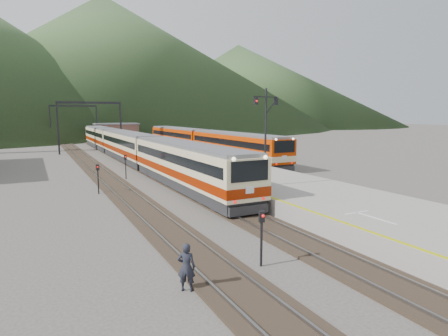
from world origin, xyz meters
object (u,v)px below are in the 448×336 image
main_train (128,145)px  second_train (202,141)px  signal_mast (266,127)px  worker (186,267)px

main_train → second_train: bearing=12.2°
second_train → signal_mast: bearing=-105.2°
second_train → signal_mast: (-7.87, -28.96, 3.10)m
main_train → signal_mast: size_ratio=8.90×
main_train → signal_mast: (3.63, -26.47, 3.13)m
main_train → second_train: second_train is taller
second_train → worker: size_ratio=24.00×
main_train → signal_mast: signal_mast is taller
signal_mast → worker: (-10.15, -10.62, -4.32)m
signal_mast → worker: 15.31m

